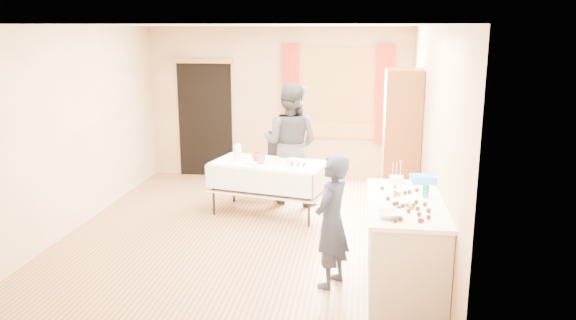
# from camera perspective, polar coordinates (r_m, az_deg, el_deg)

# --- Properties ---
(floor) EXTENTS (4.50, 5.50, 0.02)m
(floor) POSITION_cam_1_polar(r_m,az_deg,el_deg) (7.35, -4.12, -7.33)
(floor) COLOR #9E7047
(floor) RESTS_ON ground
(ceiling) EXTENTS (4.50, 5.50, 0.02)m
(ceiling) POSITION_cam_1_polar(r_m,az_deg,el_deg) (6.88, -4.50, 13.56)
(ceiling) COLOR white
(ceiling) RESTS_ON floor
(wall_back) EXTENTS (4.50, 0.02, 2.60)m
(wall_back) POSITION_cam_1_polar(r_m,az_deg,el_deg) (9.68, -0.96, 5.74)
(wall_back) COLOR tan
(wall_back) RESTS_ON floor
(wall_front) EXTENTS (4.50, 0.02, 2.60)m
(wall_front) POSITION_cam_1_polar(r_m,az_deg,el_deg) (4.40, -11.65, -3.80)
(wall_front) COLOR tan
(wall_front) RESTS_ON floor
(wall_left) EXTENTS (0.02, 5.50, 2.60)m
(wall_left) POSITION_cam_1_polar(r_m,az_deg,el_deg) (7.78, -20.86, 3.00)
(wall_left) COLOR tan
(wall_left) RESTS_ON floor
(wall_right) EXTENTS (0.02, 5.50, 2.60)m
(wall_right) POSITION_cam_1_polar(r_m,az_deg,el_deg) (6.90, 14.42, 2.24)
(wall_right) COLOR tan
(wall_right) RESTS_ON floor
(window_frame) EXTENTS (1.32, 0.06, 1.52)m
(window_frame) POSITION_cam_1_polar(r_m,az_deg,el_deg) (9.52, 5.01, 6.78)
(window_frame) COLOR olive
(window_frame) RESTS_ON wall_back
(window_pane) EXTENTS (1.20, 0.02, 1.40)m
(window_pane) POSITION_cam_1_polar(r_m,az_deg,el_deg) (9.50, 5.00, 6.77)
(window_pane) COLOR white
(window_pane) RESTS_ON wall_back
(curtain_left) EXTENTS (0.28, 0.06, 1.65)m
(curtain_left) POSITION_cam_1_polar(r_m,az_deg,el_deg) (9.54, 0.28, 6.84)
(curtain_left) COLOR #A0271A
(curtain_left) RESTS_ON wall_back
(curtain_right) EXTENTS (0.28, 0.06, 1.65)m
(curtain_right) POSITION_cam_1_polar(r_m,az_deg,el_deg) (9.47, 9.75, 6.60)
(curtain_right) COLOR #A0271A
(curtain_right) RESTS_ON wall_back
(doorway) EXTENTS (0.95, 0.04, 2.00)m
(doorway) POSITION_cam_1_polar(r_m,az_deg,el_deg) (9.97, -8.41, 4.08)
(doorway) COLOR black
(doorway) RESTS_ON floor
(door_lintel) EXTENTS (1.05, 0.06, 0.08)m
(door_lintel) POSITION_cam_1_polar(r_m,az_deg,el_deg) (9.83, -8.66, 9.93)
(door_lintel) COLOR olive
(door_lintel) RESTS_ON wall_back
(cabinet) EXTENTS (0.50, 0.60, 2.01)m
(cabinet) POSITION_cam_1_polar(r_m,az_deg,el_deg) (8.10, 11.44, 1.88)
(cabinet) COLOR brown
(cabinet) RESTS_ON floor
(counter) EXTENTS (0.77, 1.61, 0.91)m
(counter) POSITION_cam_1_polar(r_m,az_deg,el_deg) (5.81, 11.78, -8.40)
(counter) COLOR #C1B19C
(counter) RESTS_ON floor
(party_table) EXTENTS (1.71, 1.13, 0.75)m
(party_table) POSITION_cam_1_polar(r_m,az_deg,el_deg) (7.89, -1.97, -2.36)
(party_table) COLOR black
(party_table) RESTS_ON floor
(chair) EXTENTS (0.41, 0.41, 0.98)m
(chair) POSITION_cam_1_polar(r_m,az_deg,el_deg) (8.83, -0.90, -1.66)
(chair) COLOR black
(chair) RESTS_ON floor
(girl) EXTENTS (0.73, 0.69, 1.37)m
(girl) POSITION_cam_1_polar(r_m,az_deg,el_deg) (5.66, 4.47, -6.23)
(girl) COLOR #1C223A
(girl) RESTS_ON floor
(woman) EXTENTS (1.18, 1.07, 1.80)m
(woman) POSITION_cam_1_polar(r_m,az_deg,el_deg) (8.32, 0.27, 1.69)
(woman) COLOR black
(woman) RESTS_ON floor
(soda_can) EXTENTS (0.08, 0.08, 0.12)m
(soda_can) POSITION_cam_1_polar(r_m,az_deg,el_deg) (5.82, 13.81, -3.08)
(soda_can) COLOR #0E8A47
(soda_can) RESTS_ON counter
(mixing_bowl) EXTENTS (0.24, 0.24, 0.06)m
(mixing_bowl) POSITION_cam_1_polar(r_m,az_deg,el_deg) (5.14, 10.24, -5.46)
(mixing_bowl) COLOR white
(mixing_bowl) RESTS_ON counter
(foam_block) EXTENTS (0.16, 0.11, 0.08)m
(foam_block) POSITION_cam_1_polar(r_m,az_deg,el_deg) (6.27, 10.94, -1.97)
(foam_block) COLOR white
(foam_block) RESTS_ON counter
(blue_basket) EXTENTS (0.31, 0.22, 0.08)m
(blue_basket) POSITION_cam_1_polar(r_m,az_deg,el_deg) (6.36, 13.70, -1.88)
(blue_basket) COLOR #2E89F4
(blue_basket) RESTS_ON counter
(pitcher) EXTENTS (0.13, 0.13, 0.22)m
(pitcher) POSITION_cam_1_polar(r_m,az_deg,el_deg) (7.87, -5.14, 0.68)
(pitcher) COLOR silver
(pitcher) RESTS_ON party_table
(cup_red) EXTENTS (0.20, 0.20, 0.11)m
(cup_red) POSITION_cam_1_polar(r_m,az_deg,el_deg) (7.91, -3.21, 0.35)
(cup_red) COLOR red
(cup_red) RESTS_ON party_table
(cup_rainbow) EXTENTS (0.16, 0.16, 0.12)m
(cup_rainbow) POSITION_cam_1_polar(r_m,az_deg,el_deg) (7.71, -2.73, 0.07)
(cup_rainbow) COLOR red
(cup_rainbow) RESTS_ON party_table
(small_bowl) EXTENTS (0.27, 0.27, 0.05)m
(small_bowl) POSITION_cam_1_polar(r_m,az_deg,el_deg) (7.78, 0.47, -0.05)
(small_bowl) COLOR white
(small_bowl) RESTS_ON party_table
(pastry_tray) EXTENTS (0.34, 0.30, 0.02)m
(pastry_tray) POSITION_cam_1_polar(r_m,az_deg,el_deg) (7.53, 1.04, -0.64)
(pastry_tray) COLOR white
(pastry_tray) RESTS_ON party_table
(bottle) EXTENTS (0.09, 0.09, 0.15)m
(bottle) POSITION_cam_1_polar(r_m,az_deg,el_deg) (8.20, -5.14, 0.95)
(bottle) COLOR white
(bottle) RESTS_ON party_table
(cake_balls) EXTENTS (0.45, 1.13, 0.04)m
(cake_balls) POSITION_cam_1_polar(r_m,az_deg,el_deg) (5.49, 11.91, -4.40)
(cake_balls) COLOR #3F2314
(cake_balls) RESTS_ON counter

